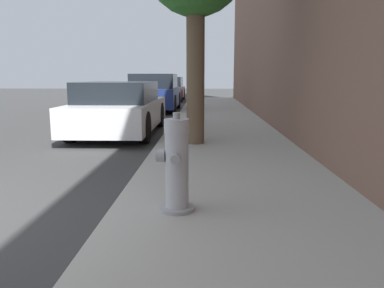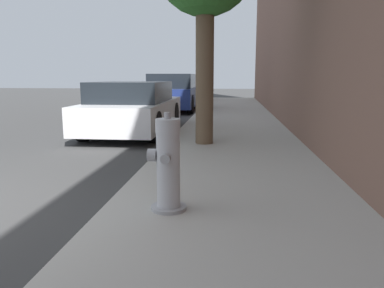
# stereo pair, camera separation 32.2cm
# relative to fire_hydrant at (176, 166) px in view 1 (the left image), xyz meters

# --- Properties ---
(sidewalk_slab) EXTENTS (2.66, 40.00, 0.12)m
(sidewalk_slab) POSITION_rel_fire_hydrant_xyz_m (0.67, -0.36, -0.50)
(sidewalk_slab) COLOR #A8A59E
(sidewalk_slab) RESTS_ON ground_plane
(fire_hydrant) EXTENTS (0.37, 0.36, 0.95)m
(fire_hydrant) POSITION_rel_fire_hydrant_xyz_m (0.00, 0.00, 0.00)
(fire_hydrant) COLOR #97979C
(fire_hydrant) RESTS_ON sidewalk_slab
(parked_car_near) EXTENTS (1.80, 4.23, 1.27)m
(parked_car_near) POSITION_rel_fire_hydrant_xyz_m (-1.81, 5.61, 0.07)
(parked_car_near) COLOR silver
(parked_car_near) RESTS_ON ground_plane
(parked_car_mid) EXTENTS (1.89, 4.01, 1.50)m
(parked_car_mid) POSITION_rel_fire_hydrant_xyz_m (-1.78, 11.85, 0.17)
(parked_car_mid) COLOR navy
(parked_car_mid) RESTS_ON ground_plane
(parked_car_far) EXTENTS (1.73, 4.11, 1.36)m
(parked_car_far) POSITION_rel_fire_hydrant_xyz_m (-1.85, 18.38, 0.10)
(parked_car_far) COLOR maroon
(parked_car_far) RESTS_ON ground_plane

